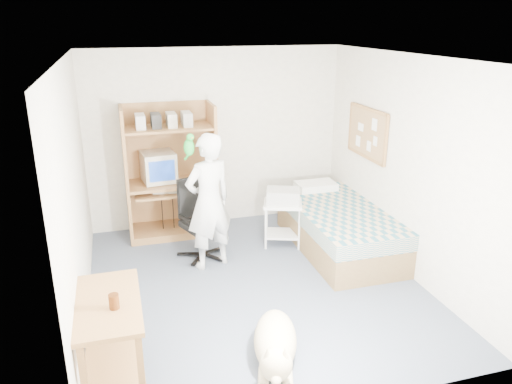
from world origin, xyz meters
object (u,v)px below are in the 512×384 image
printer_cart (283,217)px  computer_hutch (171,177)px  bed (338,228)px  dog (275,343)px  side_desk (111,330)px  person (209,202)px  office_chair (200,229)px

printer_cart → computer_hutch: bearing=168.6°
bed → dog: 2.47m
side_desk → printer_cart: (2.20, 2.14, -0.10)m
person → dog: (0.19, -1.95, -0.63)m
side_desk → person: person is taller
office_chair → printer_cart: 1.11m
bed → printer_cart: (-0.65, 0.32, 0.10)m
office_chair → printer_cart: office_chair is taller
bed → office_chair: (-1.76, 0.29, 0.07)m
side_desk → computer_hutch: bearing=73.9°
person → dog: bearing=74.5°
person → printer_cart: bearing=176.6°
computer_hutch → person: computer_hutch is taller
computer_hutch → bed: computer_hutch is taller
computer_hutch → person: (0.31, -1.13, 0.00)m
computer_hutch → dog: 3.19m
side_desk → bed: bearing=32.5°
side_desk → office_chair: office_chair is taller
bed → person: (-1.69, -0.01, 0.54)m
computer_hutch → side_desk: bearing=-106.1°
computer_hutch → dog: computer_hutch is taller
person → dog: person is taller
office_chair → dog: bearing=-104.5°
side_desk → office_chair: 2.38m
dog → office_chair: bearing=114.0°
printer_cart → side_desk: bearing=-116.5°
computer_hutch → office_chair: 0.98m
side_desk → dog: side_desk is taller
dog → printer_cart: size_ratio=1.93×
bed → office_chair: bearing=170.6°
printer_cart → person: bearing=-143.0°
bed → dog: (-1.50, -1.96, -0.10)m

